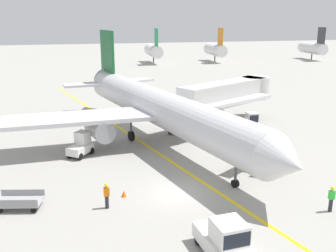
{
  "coord_description": "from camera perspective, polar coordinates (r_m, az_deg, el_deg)",
  "views": [
    {
      "loc": [
        -6.39,
        -24.01,
        11.81
      ],
      "look_at": [
        1.29,
        8.01,
        2.5
      ],
      "focal_mm": 41.97,
      "sensor_mm": 36.0,
      "label": 1
    }
  ],
  "objects": [
    {
      "name": "distant_aircraft_mid_left",
      "position": [
        101.39,
        -2.11,
        10.92
      ],
      "size": [
        3.0,
        10.1,
        8.8
      ],
      "color": "silver",
      "rests_on": "ground"
    },
    {
      "name": "belt_loader_aft_hold",
      "position": [
        32.89,
        12.72,
        -4.22
      ],
      "size": [
        4.63,
        4.17,
        2.59
      ],
      "color": "silver",
      "rests_on": "ground"
    },
    {
      "name": "safety_cone_nose_right",
      "position": [
        27.01,
        -6.42,
        -9.74
      ],
      "size": [
        0.36,
        0.36,
        0.44
      ],
      "primitive_type": "cone",
      "color": "orange",
      "rests_on": "ground"
    },
    {
      "name": "baggage_cart_loaded",
      "position": [
        26.97,
        -20.81,
        -10.2
      ],
      "size": [
        3.84,
        2.13,
        0.94
      ],
      "color": "#A5A5A8",
      "rests_on": "ground"
    },
    {
      "name": "ground_plane",
      "position": [
        27.51,
        1.29,
        -9.64
      ],
      "size": [
        300.0,
        300.0,
        0.0
      ],
      "primitive_type": "plane",
      "color": "#9E9B93"
    },
    {
      "name": "airliner",
      "position": [
        37.3,
        -1.48,
        2.78
      ],
      "size": [
        27.87,
        34.83,
        10.1
      ],
      "color": "silver",
      "rests_on": "ground"
    },
    {
      "name": "baggage_tug_near_wing",
      "position": [
        42.15,
        11.89,
        0.48
      ],
      "size": [
        1.36,
        2.42,
        2.1
      ],
      "color": "silver",
      "rests_on": "ground"
    },
    {
      "name": "ground_crew_wing_walker",
      "position": [
        26.68,
        22.64,
        -9.63
      ],
      "size": [
        0.36,
        0.24,
        1.7
      ],
      "color": "#26262D",
      "rests_on": "ground"
    },
    {
      "name": "ground_crew_marshaller",
      "position": [
        25.38,
        -8.9,
        -9.86
      ],
      "size": [
        0.36,
        0.24,
        1.7
      ],
      "color": "#26262D",
      "rests_on": "ground"
    },
    {
      "name": "pushback_tug",
      "position": [
        20.63,
        8.24,
        -16.01
      ],
      "size": [
        2.22,
        3.76,
        2.2
      ],
      "color": "silver",
      "rests_on": "ground"
    },
    {
      "name": "baggage_tug_by_cargo_door",
      "position": [
        34.94,
        -12.5,
        -2.75
      ],
      "size": [
        2.49,
        2.7,
        2.1
      ],
      "color": "silver",
      "rests_on": "ground"
    },
    {
      "name": "taxi_line_yellow",
      "position": [
        32.25,
        1.25,
        -5.69
      ],
      "size": [
        20.95,
        77.36,
        0.01
      ],
      "primitive_type": "cube",
      "rotation": [
        0.0,
        0.0,
        0.26
      ],
      "color": "yellow",
      "rests_on": "ground"
    },
    {
      "name": "belt_loader_forward_hold",
      "position": [
        33.38,
        16.1,
        -4.16
      ],
      "size": [
        4.26,
        4.56,
        2.59
      ],
      "color": "silver",
      "rests_on": "ground"
    },
    {
      "name": "jet_bridge",
      "position": [
        44.33,
        9.29,
        4.83
      ],
      "size": [
        12.48,
        8.37,
        4.85
      ],
      "color": "beige",
      "rests_on": "ground"
    },
    {
      "name": "distant_aircraft_far_right",
      "position": [
        116.55,
        20.28,
        10.61
      ],
      "size": [
        3.0,
        10.1,
        8.8
      ],
      "color": "silver",
      "rests_on": "ground"
    },
    {
      "name": "safety_cone_nose_left",
      "position": [
        40.66,
        13.34,
        -1.21
      ],
      "size": [
        0.36,
        0.36,
        0.44
      ],
      "primitive_type": "cone",
      "color": "orange",
      "rests_on": "ground"
    },
    {
      "name": "distant_aircraft_mid_right",
      "position": [
        105.11,
        6.89,
        10.99
      ],
      "size": [
        3.0,
        10.1,
        8.8
      ],
      "color": "silver",
      "rests_on": "ground"
    }
  ]
}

